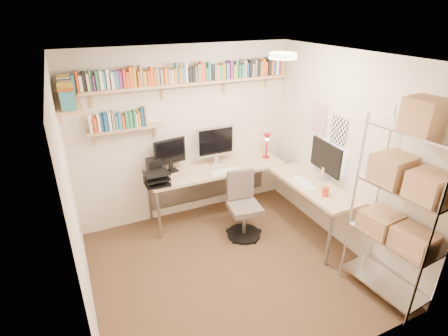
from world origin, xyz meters
The scene contains 6 objects.
ground centered at (0.00, 0.00, 0.00)m, with size 3.20×3.20×0.00m, color #47301E.
room_shell centered at (0.00, 0.00, 1.55)m, with size 3.24×3.04×2.52m.
wall_shelves centered at (-0.39, 1.30, 2.03)m, with size 3.12×1.09×0.80m.
corner_desk centered at (0.50, 0.95, 0.78)m, with size 2.43×2.05×1.37m.
office_chair centered at (0.47, 0.58, 0.39)m, with size 0.49×0.50×0.93m.
wire_rack centered at (1.36, -1.08, 1.29)m, with size 0.50×0.91×2.22m.
Camera 1 is at (-1.51, -3.06, 2.93)m, focal length 28.00 mm.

